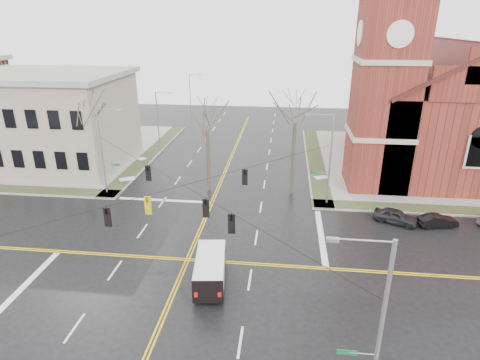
# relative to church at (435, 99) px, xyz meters

# --- Properties ---
(ground) EXTENTS (120.00, 120.00, 0.00)m
(ground) POSITION_rel_church_xyz_m (-24.76, -24.78, -8.43)
(ground) COLOR black
(ground) RESTS_ON ground
(sidewalks) EXTENTS (80.00, 80.00, 0.17)m
(sidewalks) POSITION_rel_church_xyz_m (-24.76, -24.78, -8.36)
(sidewalks) COLOR gray
(sidewalks) RESTS_ON ground
(road_markings) EXTENTS (100.00, 100.00, 0.01)m
(road_markings) POSITION_rel_church_xyz_m (-24.76, -24.78, -8.43)
(road_markings) COLOR gold
(road_markings) RESTS_ON ground
(church) EXTENTS (24.28, 27.48, 27.50)m
(church) POSITION_rel_church_xyz_m (0.00, 0.00, 0.00)
(church) COLOR maroon
(church) RESTS_ON ground
(civic_building_a) EXTENTS (18.00, 14.00, 11.00)m
(civic_building_a) POSITION_rel_church_xyz_m (-46.76, -4.78, -2.93)
(civic_building_a) COLOR gray
(civic_building_a) RESTS_ON ground
(signal_pole_ne) EXTENTS (2.75, 0.22, 9.00)m
(signal_pole_ne) POSITION_rel_church_xyz_m (-13.44, -13.28, -3.48)
(signal_pole_ne) COLOR gray
(signal_pole_ne) RESTS_ON ground
(signal_pole_nw) EXTENTS (2.75, 0.22, 9.00)m
(signal_pole_nw) POSITION_rel_church_xyz_m (-36.09, -13.28, -3.48)
(signal_pole_nw) COLOR gray
(signal_pole_nw) RESTS_ON ground
(signal_pole_se) EXTENTS (2.75, 0.22, 9.00)m
(signal_pole_se) POSITION_rel_church_xyz_m (-13.44, -36.28, -3.48)
(signal_pole_se) COLOR gray
(signal_pole_se) RESTS_ON ground
(span_wires) EXTENTS (23.02, 23.02, 0.03)m
(span_wires) POSITION_rel_church_xyz_m (-24.76, -24.78, -2.23)
(span_wires) COLOR black
(span_wires) RESTS_ON ground
(traffic_signals) EXTENTS (8.21, 8.26, 1.30)m
(traffic_signals) POSITION_rel_church_xyz_m (-24.76, -25.45, -2.98)
(traffic_signals) COLOR black
(traffic_signals) RESTS_ON ground
(streetlight_north_a) EXTENTS (2.30, 0.20, 8.00)m
(streetlight_north_a) POSITION_rel_church_xyz_m (-35.42, 3.22, -3.97)
(streetlight_north_a) COLOR gray
(streetlight_north_a) RESTS_ON ground
(streetlight_north_b) EXTENTS (2.30, 0.20, 8.00)m
(streetlight_north_b) POSITION_rel_church_xyz_m (-35.42, 23.22, -3.97)
(streetlight_north_b) COLOR gray
(streetlight_north_b) RESTS_ON ground
(cargo_van) EXTENTS (2.62, 5.38, 1.97)m
(cargo_van) POSITION_rel_church_xyz_m (-22.50, -27.23, -7.27)
(cargo_van) COLOR silver
(cargo_van) RESTS_ON ground
(parked_car_a) EXTENTS (4.16, 3.00, 1.31)m
(parked_car_a) POSITION_rel_church_xyz_m (-7.42, -16.70, -7.78)
(parked_car_a) COLOR black
(parked_car_a) RESTS_ON ground
(parked_car_b) EXTENTS (3.61, 1.86, 1.13)m
(parked_car_b) POSITION_rel_church_xyz_m (-3.87, -16.98, -7.87)
(parked_car_b) COLOR black
(parked_car_b) RESTS_ON ground
(tree_nw_far) EXTENTS (4.00, 4.00, 10.85)m
(tree_nw_far) POSITION_rel_church_xyz_m (-38.20, -10.86, -0.57)
(tree_nw_far) COLOR #393124
(tree_nw_far) RESTS_ON ground
(tree_nw_near) EXTENTS (4.00, 4.00, 9.92)m
(tree_nw_near) POSITION_rel_church_xyz_m (-25.65, -11.06, -1.24)
(tree_nw_near) COLOR #393124
(tree_nw_near) RESTS_ON ground
(tree_ne) EXTENTS (4.00, 4.00, 11.27)m
(tree_ne) POSITION_rel_church_xyz_m (-16.76, -11.02, -0.27)
(tree_ne) COLOR #393124
(tree_ne) RESTS_ON ground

